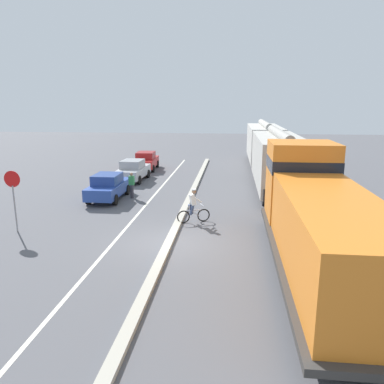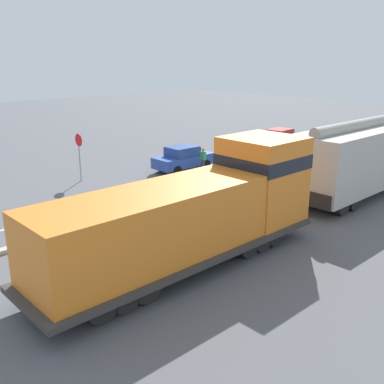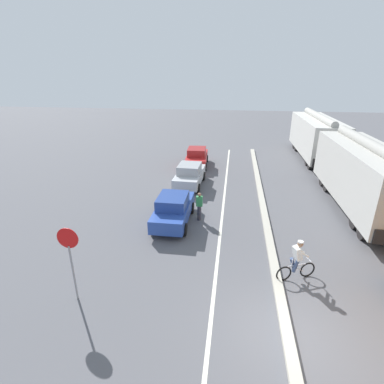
{
  "view_description": "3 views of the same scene",
  "coord_description": "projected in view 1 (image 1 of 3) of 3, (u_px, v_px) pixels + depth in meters",
  "views": [
    {
      "loc": [
        2.58,
        -14.97,
        5.83
      ],
      "look_at": [
        0.62,
        3.24,
        1.48
      ],
      "focal_mm": 35.0,
      "sensor_mm": 36.0,
      "label": 1
    },
    {
      "loc": [
        16.6,
        -12.42,
        7.27
      ],
      "look_at": [
        2.72,
        0.52,
        1.52
      ],
      "focal_mm": 42.0,
      "sensor_mm": 36.0,
      "label": 2
    },
    {
      "loc": [
        -1.95,
        -7.39,
        7.65
      ],
      "look_at": [
        -4.3,
        9.19,
        0.94
      ],
      "focal_mm": 28.0,
      "sensor_mm": 36.0,
      "label": 3
    }
  ],
  "objects": [
    {
      "name": "pedestrian_by_cars",
      "position": [
        132.0,
        185.0,
        23.48
      ],
      "size": [
        0.34,
        0.22,
        1.62
      ],
      "color": "#33333D",
      "rests_on": "ground"
    },
    {
      "name": "median_curb",
      "position": [
        187.0,
        204.0,
        21.88
      ],
      "size": [
        0.36,
        36.0,
        0.16
      ],
      "primitive_type": "cube",
      "color": "#B2AD9E",
      "rests_on": "ground"
    },
    {
      "name": "ground_plane",
      "position": [
        170.0,
        242.0,
        16.09
      ],
      "size": [
        120.0,
        120.0,
        0.0
      ],
      "primitive_type": "plane",
      "color": "#56565B"
    },
    {
      "name": "lane_stripe",
      "position": [
        146.0,
        204.0,
        22.15
      ],
      "size": [
        0.14,
        36.0,
        0.01
      ],
      "primitive_type": "cube",
      "color": "silver",
      "rests_on": "ground"
    },
    {
      "name": "parked_car_red",
      "position": [
        146.0,
        161.0,
        33.53
      ],
      "size": [
        1.99,
        4.28,
        1.62
      ],
      "color": "red",
      "rests_on": "ground"
    },
    {
      "name": "parked_car_blue",
      "position": [
        108.0,
        187.0,
        23.14
      ],
      "size": [
        1.85,
        4.21,
        1.62
      ],
      "color": "#28479E",
      "rests_on": "ground"
    },
    {
      "name": "hopper_car_lead",
      "position": [
        278.0,
        161.0,
        25.0
      ],
      "size": [
        2.9,
        10.6,
        4.18
      ],
      "color": "#B2B0A8",
      "rests_on": "ground"
    },
    {
      "name": "parked_car_silver",
      "position": [
        133.0,
        170.0,
        28.79
      ],
      "size": [
        1.95,
        4.26,
        1.62
      ],
      "color": "#B7BABF",
      "rests_on": "ground"
    },
    {
      "name": "locomotive",
      "position": [
        317.0,
        220.0,
        13.3
      ],
      "size": [
        3.1,
        11.61,
        4.2
      ],
      "color": "orange",
      "rests_on": "ground"
    },
    {
      "name": "hopper_car_middle",
      "position": [
        264.0,
        143.0,
        36.22
      ],
      "size": [
        2.9,
        10.6,
        4.18
      ],
      "color": "beige",
      "rests_on": "ground"
    },
    {
      "name": "cyclist",
      "position": [
        193.0,
        207.0,
        18.62
      ],
      "size": [
        1.61,
        0.75,
        1.71
      ],
      "color": "black",
      "rests_on": "ground"
    },
    {
      "name": "stop_sign",
      "position": [
        13.0,
        189.0,
        17.0
      ],
      "size": [
        0.76,
        0.08,
        2.88
      ],
      "color": "gray",
      "rests_on": "ground"
    }
  ]
}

